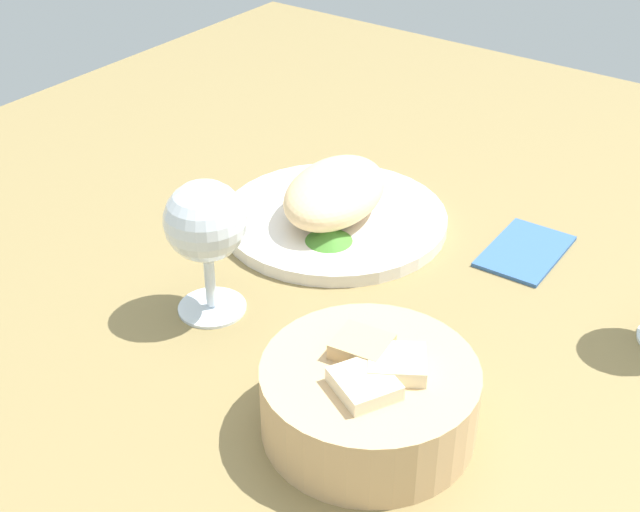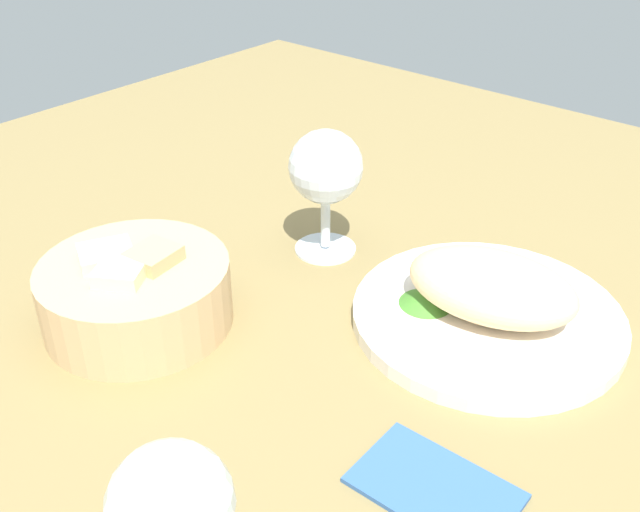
% 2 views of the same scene
% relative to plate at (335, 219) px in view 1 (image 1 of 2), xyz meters
% --- Properties ---
extents(ground_plane, '(1.40, 1.40, 0.02)m').
position_rel_plate_xyz_m(ground_plane, '(0.10, 0.13, -0.02)').
color(ground_plane, olive).
extents(plate, '(0.24, 0.24, 0.01)m').
position_rel_plate_xyz_m(plate, '(0.00, 0.00, 0.00)').
color(plate, white).
rests_on(plate, ground_plane).
extents(omelette, '(0.17, 0.12, 0.05)m').
position_rel_plate_xyz_m(omelette, '(0.00, 0.00, 0.03)').
color(omelette, '#F3CA91').
rests_on(omelette, plate).
extents(lettuce_garnish, '(0.05, 0.05, 0.01)m').
position_rel_plate_xyz_m(lettuce_garnish, '(0.05, 0.03, 0.01)').
color(lettuce_garnish, '#42832C').
rests_on(lettuce_garnish, plate).
extents(bread_basket, '(0.17, 0.17, 0.07)m').
position_rel_plate_xyz_m(bread_basket, '(0.24, 0.20, 0.03)').
color(bread_basket, tan).
rests_on(bread_basket, ground_plane).
extents(wine_glass_near, '(0.08, 0.08, 0.13)m').
position_rel_plate_xyz_m(wine_glass_near, '(0.20, -0.00, 0.08)').
color(wine_glass_near, silver).
rests_on(wine_glass_near, ground_plane).
extents(folded_napkin, '(0.11, 0.07, 0.01)m').
position_rel_plate_xyz_m(folded_napkin, '(-0.07, 0.19, -0.00)').
color(folded_napkin, '#355F9D').
rests_on(folded_napkin, ground_plane).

